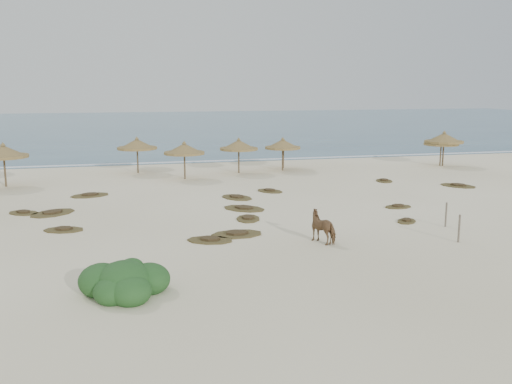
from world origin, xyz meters
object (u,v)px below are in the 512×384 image
palapa_1 (137,145)px  horse (324,227)px  palapa_0 (3,152)px  bush (125,282)px

palapa_1 → horse: bearing=-72.5°
palapa_0 → palapa_1: (8.87, 4.00, -0.12)m
horse → palapa_1: bearing=-98.3°
palapa_0 → horse: bearing=-48.9°
palapa_0 → horse: (15.85, -18.14, -1.64)m
palapa_1 → horse: palapa_1 is taller
palapa_1 → bush: size_ratio=1.26×
bush → horse: bearing=27.5°
palapa_0 → bush: palapa_0 is taller
palapa_1 → bush: 26.67m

